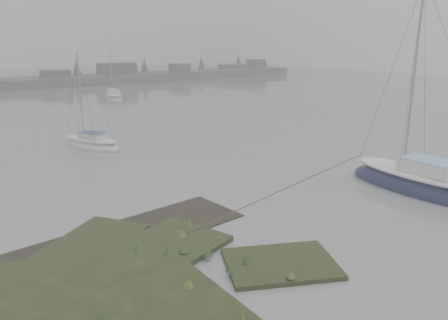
% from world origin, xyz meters
% --- Properties ---
extents(ground, '(160.00, 160.00, 0.00)m').
position_xyz_m(ground, '(0.00, 30.00, 0.00)').
color(ground, slate).
rests_on(ground, ground).
extents(far_shoreline, '(60.00, 8.00, 4.15)m').
position_xyz_m(far_shoreline, '(26.84, 61.90, 0.85)').
color(far_shoreline, '#4C4F51').
rests_on(far_shoreline, ground).
extents(sailboat_main, '(2.57, 7.49, 10.51)m').
position_xyz_m(sailboat_main, '(10.96, 0.98, 0.33)').
color(sailboat_main, '#0E1333').
rests_on(sailboat_main, ground).
extents(sailboat_white, '(3.47, 5.14, 6.93)m').
position_xyz_m(sailboat_white, '(0.96, 18.84, 0.21)').
color(sailboat_white, silver).
rests_on(sailboat_white, ground).
extents(sailboat_far_b, '(3.46, 6.17, 8.28)m').
position_xyz_m(sailboat_far_b, '(11.51, 41.34, 0.26)').
color(sailboat_far_b, '#B7BBC1').
rests_on(sailboat_far_b, ground).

